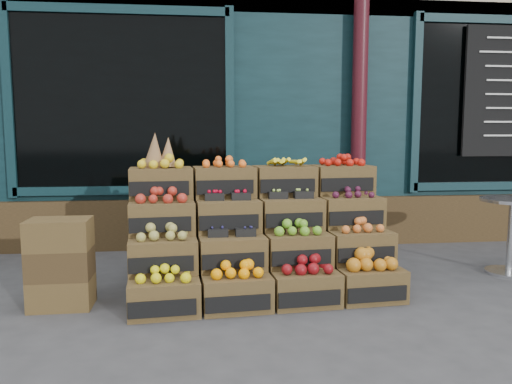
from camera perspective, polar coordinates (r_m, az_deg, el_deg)
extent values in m
plane|color=#3C3C3F|center=(4.14, 3.94, -12.90)|extent=(60.00, 60.00, 0.00)
cube|color=black|center=(9.11, -1.96, 13.11)|extent=(12.00, 6.00, 4.80)
cube|color=black|center=(6.12, 0.24, 7.78)|extent=(12.00, 0.12, 3.00)
cube|color=#3D2D18|center=(6.15, 0.31, -3.46)|extent=(12.00, 0.18, 0.60)
cube|color=black|center=(6.09, -15.05, 9.92)|extent=(2.40, 0.06, 2.00)
cube|color=black|center=(7.18, 26.94, 8.90)|extent=(2.40, 0.06, 2.00)
cylinder|color=#3C0E15|center=(6.19, 11.70, 8.56)|extent=(0.18, 0.18, 3.20)
cube|color=#513D20|center=(3.99, -10.45, -11.66)|extent=(0.57, 0.42, 0.27)
cube|color=black|center=(3.81, -10.40, -12.99)|extent=(0.50, 0.06, 0.12)
cube|color=yellow|center=(3.94, -10.50, -9.19)|extent=(0.46, 0.32, 0.09)
cube|color=#513D20|center=(4.04, -2.27, -11.35)|extent=(0.57, 0.42, 0.27)
cube|color=black|center=(3.86, -1.80, -12.64)|extent=(0.50, 0.06, 0.12)
cube|color=#FD9301|center=(3.98, -2.28, -8.83)|extent=(0.46, 0.32, 0.10)
cube|color=#513D20|center=(4.16, 5.56, -10.84)|extent=(0.57, 0.42, 0.27)
cube|color=black|center=(3.98, 6.41, -12.05)|extent=(0.50, 0.06, 0.12)
cube|color=maroon|center=(4.10, 5.59, -8.34)|extent=(0.46, 0.32, 0.10)
cube|color=#513D20|center=(4.35, 12.81, -10.19)|extent=(0.57, 0.42, 0.27)
cube|color=black|center=(4.18, 13.93, -11.29)|extent=(0.50, 0.06, 0.12)
cube|color=#B26815|center=(4.29, 12.88, -7.65)|extent=(0.46, 0.32, 0.13)
cube|color=#513D20|center=(4.14, -10.57, -7.10)|extent=(0.57, 0.42, 0.27)
cube|color=black|center=(3.95, -10.53, -8.17)|extent=(0.50, 0.06, 0.12)
cube|color=#9B9344|center=(4.10, -10.63, -4.63)|extent=(0.46, 0.32, 0.09)
cube|color=#513D20|center=(4.18, -2.78, -6.85)|extent=(0.57, 0.42, 0.27)
cube|color=black|center=(4.00, -2.35, -7.89)|extent=(0.50, 0.06, 0.12)
cube|color=#201D4F|center=(4.15, -2.79, -4.82)|extent=(0.46, 0.32, 0.03)
cube|color=#513D20|center=(4.30, 4.72, -6.49)|extent=(0.57, 0.42, 0.27)
cube|color=black|center=(4.12, 5.49, -7.48)|extent=(0.50, 0.06, 0.12)
cube|color=#609D23|center=(4.26, 4.75, -4.11)|extent=(0.46, 0.32, 0.09)
cube|color=#513D20|center=(4.48, 11.71, -6.06)|extent=(0.57, 0.42, 0.27)
cube|color=black|center=(4.31, 12.74, -6.97)|extent=(0.50, 0.06, 0.12)
cube|color=#CA6529|center=(4.45, 11.76, -3.81)|extent=(0.46, 0.32, 0.09)
cube|color=#513D20|center=(4.31, -10.68, -2.87)|extent=(0.57, 0.42, 0.27)
cube|color=black|center=(4.12, -10.65, -3.70)|extent=(0.50, 0.06, 0.12)
cube|color=#A5281B|center=(4.28, -10.74, -0.47)|extent=(0.46, 0.32, 0.09)
cube|color=#513D20|center=(4.35, -3.24, -2.67)|extent=(0.57, 0.42, 0.27)
cube|color=black|center=(4.16, -2.85, -3.48)|extent=(0.50, 0.06, 0.12)
cube|color=#AF051E|center=(4.33, -3.25, -0.66)|extent=(0.46, 0.32, 0.04)
cube|color=#513D20|center=(4.46, 3.95, -2.44)|extent=(0.57, 0.42, 0.27)
cube|color=black|center=(4.28, 4.65, -3.22)|extent=(0.50, 0.06, 0.12)
cube|color=#9EC24C|center=(4.44, 3.97, -0.51)|extent=(0.46, 0.32, 0.03)
cube|color=#513D20|center=(4.64, 10.69, -2.19)|extent=(0.57, 0.42, 0.27)
cube|color=black|center=(4.46, 11.64, -2.92)|extent=(0.50, 0.06, 0.12)
cube|color=#3F1128|center=(4.62, 10.73, -0.10)|extent=(0.46, 0.32, 0.07)
cube|color=#513D20|center=(4.50, -10.79, 1.02)|extent=(0.57, 0.42, 0.27)
cube|color=black|center=(4.31, -10.76, 0.40)|extent=(0.50, 0.06, 0.12)
cube|color=gold|center=(4.49, -10.84, 3.33)|extent=(0.46, 0.32, 0.09)
cube|color=#513D20|center=(4.54, -3.66, 1.17)|extent=(0.57, 0.42, 0.27)
cube|color=black|center=(4.35, -3.31, 0.57)|extent=(0.50, 0.06, 0.12)
cube|color=orange|center=(4.53, -3.68, 3.34)|extent=(0.46, 0.32, 0.07)
cube|color=#513D20|center=(4.65, 3.24, 1.30)|extent=(0.57, 0.42, 0.27)
cube|color=black|center=(4.46, 3.88, 0.72)|extent=(0.50, 0.06, 0.12)
cube|color=yellow|center=(4.63, 3.26, 3.49)|extent=(0.46, 0.32, 0.08)
cube|color=#513D20|center=(4.82, 9.75, 1.41)|extent=(0.57, 0.42, 0.27)
cube|color=black|center=(4.64, 10.62, 0.85)|extent=(0.50, 0.06, 0.12)
cube|color=red|center=(4.81, 9.79, 3.50)|extent=(0.46, 0.32, 0.08)
cube|color=#3D2D18|center=(4.30, 1.02, -10.20)|extent=(2.26, 0.56, 0.27)
cube|color=#3D2D18|center=(4.48, 0.40, -7.70)|extent=(2.26, 0.56, 0.54)
cube|color=#3D2D18|center=(4.67, -0.17, -5.40)|extent=(2.26, 0.56, 0.81)
cone|color=olive|center=(4.49, -11.54, 4.72)|extent=(0.19, 0.19, 0.31)
cone|color=olive|center=(4.52, -10.03, 4.51)|extent=(0.17, 0.17, 0.27)
cube|color=#513D20|center=(4.36, -21.29, -10.66)|extent=(0.48, 0.34, 0.24)
cube|color=#3D2D18|center=(4.30, -21.42, -7.62)|extent=(0.48, 0.34, 0.24)
cube|color=#513D20|center=(4.25, -21.56, -4.49)|extent=(0.48, 0.34, 0.24)
cylinder|color=#ADAFB4|center=(5.61, 26.87, -8.16)|extent=(0.44, 0.44, 0.03)
cylinder|color=#ADAFB4|center=(5.54, 27.07, -4.61)|extent=(0.06, 0.06, 0.72)
imported|color=#164D24|center=(6.66, -14.93, 3.96)|extent=(0.81, 0.54, 2.18)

